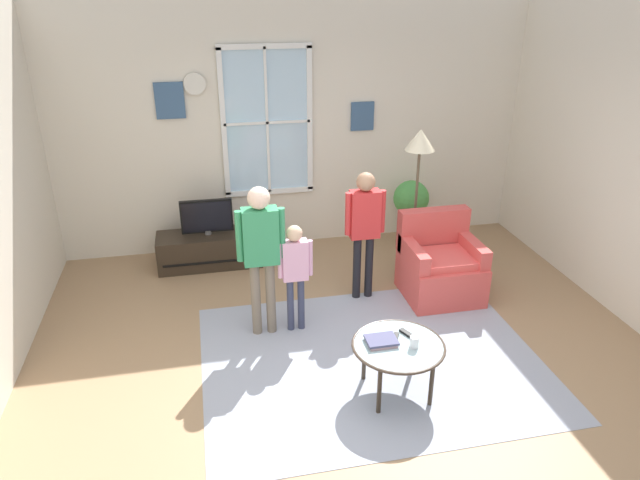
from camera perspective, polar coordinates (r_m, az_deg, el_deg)
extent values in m
cube|color=#9E7A56|center=(5.03, 3.67, -13.66)|extent=(6.22, 6.38, 0.02)
cube|color=beige|center=(7.02, -2.48, 11.23)|extent=(5.62, 0.12, 2.97)
cube|color=silver|center=(6.89, -5.26, 11.49)|extent=(1.00, 0.02, 1.69)
cube|color=white|center=(6.73, -5.52, 18.49)|extent=(1.06, 0.04, 0.06)
cube|color=white|center=(7.11, -4.98, 4.80)|extent=(1.06, 0.04, 0.06)
cube|color=white|center=(6.83, -9.50, 11.15)|extent=(0.06, 0.04, 1.69)
cube|color=white|center=(6.95, -1.04, 11.69)|extent=(0.06, 0.04, 1.69)
cube|color=white|center=(6.87, -5.24, 11.46)|extent=(0.03, 0.04, 1.69)
cube|color=white|center=(6.87, -5.24, 11.46)|extent=(1.00, 0.04, 0.03)
cube|color=#38567A|center=(6.78, -14.60, 13.15)|extent=(0.32, 0.03, 0.40)
cube|color=#38567A|center=(7.10, 4.20, 12.07)|extent=(0.28, 0.03, 0.34)
cylinder|color=silver|center=(6.74, -12.26, 14.82)|extent=(0.24, 0.04, 0.24)
cube|color=#999EAD|center=(5.25, 5.06, -11.64)|extent=(2.95, 2.32, 0.01)
cube|color=#2D2319|center=(6.87, -10.83, -0.91)|extent=(1.18, 0.45, 0.39)
cube|color=black|center=(6.68, -10.72, -2.19)|extent=(1.06, 0.02, 0.02)
cylinder|color=#4C4C4C|center=(6.78, -10.98, 0.78)|extent=(0.08, 0.08, 0.05)
cube|color=black|center=(6.70, -11.11, 2.34)|extent=(0.59, 0.05, 0.39)
cube|color=black|center=(6.67, -11.11, 2.25)|extent=(0.55, 0.01, 0.35)
cube|color=#D14C47|center=(6.21, 11.80, -3.70)|extent=(0.76, 0.72, 0.42)
cube|color=#D14C47|center=(6.27, 11.08, 1.07)|extent=(0.76, 0.16, 0.45)
cube|color=#D14C47|center=(5.96, 9.22, -1.40)|extent=(0.12, 0.65, 0.20)
cube|color=#D14C47|center=(6.21, 14.76, -0.84)|extent=(0.12, 0.65, 0.20)
cube|color=#E1524D|center=(6.06, 12.18, -1.83)|extent=(0.61, 0.50, 0.08)
cylinder|color=#99B2B7|center=(4.66, 7.74, -10.27)|extent=(0.72, 0.72, 0.02)
torus|color=#3F3328|center=(4.66, 7.74, -10.27)|extent=(0.74, 0.74, 0.02)
cylinder|color=#33281E|center=(4.90, 4.37, -11.43)|extent=(0.04, 0.04, 0.44)
cylinder|color=#33281E|center=(5.02, 9.11, -10.73)|extent=(0.04, 0.04, 0.44)
cylinder|color=#33281E|center=(4.58, 5.88, -14.45)|extent=(0.04, 0.04, 0.44)
cylinder|color=#33281E|center=(4.71, 10.94, -13.60)|extent=(0.04, 0.04, 0.44)
cube|color=gray|center=(4.66, 6.06, -9.96)|extent=(0.22, 0.19, 0.02)
cube|color=#454567|center=(4.64, 6.07, -9.76)|extent=(0.24, 0.19, 0.02)
cylinder|color=white|center=(4.62, 9.27, -9.89)|extent=(0.07, 0.07, 0.09)
cube|color=black|center=(4.78, 8.54, -9.08)|extent=(0.09, 0.14, 0.02)
cube|color=black|center=(4.71, 7.42, -9.54)|extent=(0.10, 0.14, 0.02)
cylinder|color=#726656|center=(5.42, -6.34, -5.79)|extent=(0.09, 0.09, 0.74)
cylinder|color=#726656|center=(5.44, -4.88, -5.65)|extent=(0.09, 0.09, 0.74)
cube|color=#338C59|center=(5.14, -5.89, 0.36)|extent=(0.32, 0.17, 0.52)
sphere|color=beige|center=(5.01, -6.07, 4.14)|extent=(0.20, 0.20, 0.20)
cylinder|color=#338C59|center=(5.10, -7.96, 0.36)|extent=(0.07, 0.07, 0.47)
cylinder|color=#338C59|center=(5.13, -3.81, 0.72)|extent=(0.07, 0.07, 0.47)
cylinder|color=black|center=(6.01, 3.65, -2.73)|extent=(0.08, 0.08, 0.69)
cylinder|color=black|center=(6.04, 4.84, -2.61)|extent=(0.08, 0.08, 0.69)
cube|color=red|center=(5.78, 4.43, 2.56)|extent=(0.30, 0.16, 0.49)
sphere|color=#A87A5B|center=(5.66, 4.54, 5.74)|extent=(0.19, 0.19, 0.19)
cylinder|color=red|center=(5.71, 2.80, 2.58)|extent=(0.06, 0.06, 0.44)
cylinder|color=red|center=(5.80, 6.16, 2.83)|extent=(0.06, 0.06, 0.44)
cylinder|color=#333851|center=(5.50, -2.93, -6.38)|extent=(0.07, 0.07, 0.54)
cylinder|color=#333851|center=(5.51, -1.88, -6.28)|extent=(0.07, 0.07, 0.54)
cube|color=#DB9EBC|center=(5.28, -2.49, -1.99)|extent=(0.23, 0.12, 0.39)
sphere|color=#D8AD8C|center=(5.17, -2.54, 0.66)|extent=(0.15, 0.15, 0.15)
cylinder|color=#DB9EBC|center=(5.24, -3.95, -2.03)|extent=(0.05, 0.05, 0.35)
cylinder|color=#DB9EBC|center=(5.28, -0.98, -1.76)|extent=(0.05, 0.05, 0.35)
cylinder|color=silver|center=(7.40, 8.72, 0.43)|extent=(0.30, 0.30, 0.22)
cylinder|color=#4C7238|center=(7.32, 8.82, 1.84)|extent=(0.02, 0.02, 0.18)
sphere|color=#489744|center=(7.21, 8.98, 4.09)|extent=(0.44, 0.44, 0.44)
cylinder|color=black|center=(6.72, 8.93, -3.05)|extent=(0.26, 0.26, 0.03)
cylinder|color=brown|center=(6.43, 9.34, 2.58)|extent=(0.03, 0.03, 1.45)
cone|color=beige|center=(6.17, 9.86, 9.72)|extent=(0.32, 0.32, 0.22)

